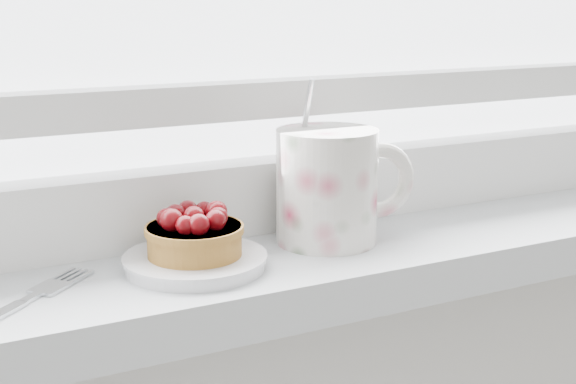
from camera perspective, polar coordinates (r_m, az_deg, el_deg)
saucer at (r=0.69m, az=-6.61°, el=-4.94°), size 0.12×0.12×0.01m
raspberry_tart at (r=0.68m, az=-6.67°, el=-2.94°), size 0.08×0.08×0.04m
floral_mug at (r=0.75m, az=3.04°, el=0.60°), size 0.14×0.11×0.15m
fork at (r=0.63m, az=-19.27°, el=-7.92°), size 0.15×0.14×0.00m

